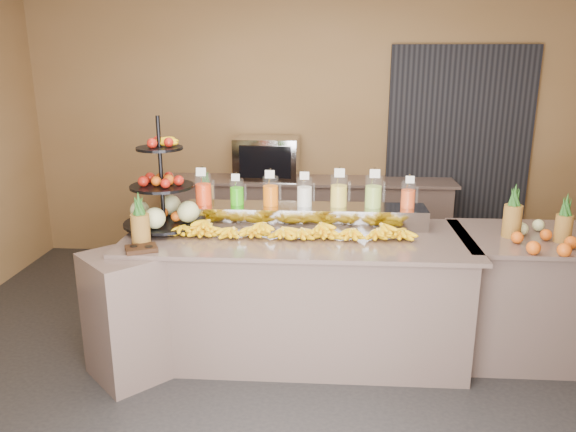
# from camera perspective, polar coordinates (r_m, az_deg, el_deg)

# --- Properties ---
(ground) EXTENTS (6.00, 6.00, 0.00)m
(ground) POSITION_cam_1_polar(r_m,az_deg,el_deg) (4.19, 0.73, -15.48)
(ground) COLOR black
(ground) RESTS_ON ground
(room_envelope) EXTENTS (6.04, 5.02, 2.82)m
(room_envelope) POSITION_cam_1_polar(r_m,az_deg,el_deg) (4.37, 3.88, 11.86)
(room_envelope) COLOR brown
(room_envelope) RESTS_ON ground
(buffet_counter) EXTENTS (2.75, 1.25, 0.93)m
(buffet_counter) POSITION_cam_1_polar(r_m,az_deg,el_deg) (4.21, -0.64, -8.16)
(buffet_counter) COLOR gray
(buffet_counter) RESTS_ON ground
(right_counter) EXTENTS (1.08, 0.88, 0.93)m
(right_counter) POSITION_cam_1_polar(r_m,az_deg,el_deg) (4.59, 22.96, -7.39)
(right_counter) COLOR gray
(right_counter) RESTS_ON ground
(back_ledge) EXTENTS (3.10, 0.55, 0.93)m
(back_ledge) POSITION_cam_1_polar(r_m,az_deg,el_deg) (6.07, 1.88, -0.50)
(back_ledge) COLOR gray
(back_ledge) RESTS_ON ground
(pitcher_tray) EXTENTS (1.85, 0.30, 0.15)m
(pitcher_tray) POSITION_cam_1_polar(r_m,az_deg,el_deg) (4.32, 1.68, 0.08)
(pitcher_tray) COLOR gray
(pitcher_tray) RESTS_ON buffet_counter
(juice_pitcher_orange_a) EXTENTS (0.13, 0.13, 0.31)m
(juice_pitcher_orange_a) POSITION_cam_1_polar(r_m,az_deg,el_deg) (4.37, -8.59, 2.52)
(juice_pitcher_orange_a) COLOR silver
(juice_pitcher_orange_a) RESTS_ON pitcher_tray
(juice_pitcher_green) EXTENTS (0.11, 0.11, 0.26)m
(juice_pitcher_green) POSITION_cam_1_polar(r_m,az_deg,el_deg) (4.33, -5.21, 2.29)
(juice_pitcher_green) COLOR silver
(juice_pitcher_green) RESTS_ON pitcher_tray
(juice_pitcher_orange_b) EXTENTS (0.12, 0.13, 0.30)m
(juice_pitcher_orange_b) POSITION_cam_1_polar(r_m,az_deg,el_deg) (4.29, -1.78, 2.39)
(juice_pitcher_orange_b) COLOR silver
(juice_pitcher_orange_b) RESTS_ON pitcher_tray
(juice_pitcher_milk) EXTENTS (0.12, 0.12, 0.29)m
(juice_pitcher_milk) POSITION_cam_1_polar(r_m,az_deg,el_deg) (4.27, 1.69, 2.29)
(juice_pitcher_milk) COLOR silver
(juice_pitcher_milk) RESTS_ON pitcher_tray
(juice_pitcher_lemon) EXTENTS (0.13, 0.14, 0.32)m
(juice_pitcher_lemon) POSITION_cam_1_polar(r_m,az_deg,el_deg) (4.27, 5.19, 2.36)
(juice_pitcher_lemon) COLOR silver
(juice_pitcher_lemon) RESTS_ON pitcher_tray
(juice_pitcher_lime) EXTENTS (0.13, 0.13, 0.31)m
(juice_pitcher_lime) POSITION_cam_1_polar(r_m,az_deg,el_deg) (4.29, 8.66, 2.28)
(juice_pitcher_lime) COLOR silver
(juice_pitcher_lime) RESTS_ON pitcher_tray
(juice_pitcher_orange_c) EXTENTS (0.11, 0.11, 0.26)m
(juice_pitcher_orange_c) POSITION_cam_1_polar(r_m,az_deg,el_deg) (4.32, 12.09, 1.99)
(juice_pitcher_orange_c) COLOR silver
(juice_pitcher_orange_c) RESTS_ON pitcher_tray
(banana_heap) EXTENTS (1.83, 0.17, 0.15)m
(banana_heap) POSITION_cam_1_polar(r_m,az_deg,el_deg) (4.04, 0.33, -1.25)
(banana_heap) COLOR #EBAF0B
(banana_heap) RESTS_ON buffet_counter
(fruit_stand) EXTENTS (0.66, 0.66, 0.85)m
(fruit_stand) POSITION_cam_1_polar(r_m,az_deg,el_deg) (4.27, -12.10, 1.50)
(fruit_stand) COLOR black
(fruit_stand) RESTS_ON buffet_counter
(condiment_caddy) EXTENTS (0.25, 0.22, 0.03)m
(condiment_caddy) POSITION_cam_1_polar(r_m,az_deg,el_deg) (3.88, -14.67, -3.23)
(condiment_caddy) COLOR black
(condiment_caddy) RESTS_ON buffet_counter
(pineapple_left_a) EXTENTS (0.13, 0.13, 0.38)m
(pineapple_left_a) POSITION_cam_1_polar(r_m,az_deg,el_deg) (3.97, -14.78, -0.95)
(pineapple_left_a) COLOR brown
(pineapple_left_a) RESTS_ON buffet_counter
(pineapple_left_b) EXTENTS (0.13, 0.13, 0.40)m
(pineapple_left_b) POSITION_cam_1_polar(r_m,az_deg,el_deg) (4.62, -8.33, 1.91)
(pineapple_left_b) COLOR brown
(pineapple_left_b) RESTS_ON buffet_counter
(right_fruit_pile) EXTENTS (0.44, 0.42, 0.23)m
(right_fruit_pile) POSITION_cam_1_polar(r_m,az_deg,el_deg) (4.25, 24.13, -1.61)
(right_fruit_pile) COLOR brown
(right_fruit_pile) RESTS_ON right_counter
(oven_warmer) EXTENTS (0.68, 0.49, 0.44)m
(oven_warmer) POSITION_cam_1_polar(r_m,az_deg,el_deg) (5.94, -2.11, 5.90)
(oven_warmer) COLOR gray
(oven_warmer) RESTS_ON back_ledge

